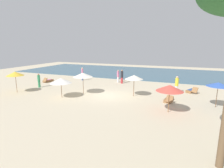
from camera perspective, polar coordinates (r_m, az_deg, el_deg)
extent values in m
plane|color=beige|center=(18.34, -1.35, -3.77)|extent=(60.00, 60.00, 0.00)
cube|color=#3D6075|center=(34.30, 9.84, 3.65)|extent=(48.00, 16.00, 0.06)
cylinder|color=brown|center=(18.01, 7.06, -0.64)|extent=(0.06, 0.06, 2.14)
cone|color=silver|center=(17.83, 7.13, 2.22)|extent=(1.83, 1.83, 0.42)
cylinder|color=brown|center=(18.17, -16.02, -1.30)|extent=(0.05, 0.05, 1.91)
cone|color=white|center=(18.01, -16.17, 1.06)|extent=(2.13, 2.13, 0.48)
cylinder|color=olive|center=(14.26, 17.91, -4.66)|extent=(0.06, 0.06, 2.13)
cone|color=#D84C3F|center=(14.04, 18.14, -1.23)|extent=(2.06, 2.06, 0.48)
cylinder|color=brown|center=(17.02, 30.76, -3.16)|extent=(0.04, 0.04, 2.09)
cone|color=#3359B2|center=(16.82, 31.10, -0.10)|extent=(1.82, 1.82, 0.34)
cylinder|color=brown|center=(19.08, -9.29, 0.15)|extent=(0.04, 0.04, 2.23)
cone|color=silver|center=(18.91, -9.39, 2.93)|extent=(2.09, 2.09, 0.45)
cylinder|color=brown|center=(22.03, -28.55, 0.48)|extent=(0.05, 0.05, 2.27)
cone|color=gold|center=(21.88, -28.81, 2.94)|extent=(1.83, 1.83, 0.45)
cube|color=olive|center=(21.55, 24.20, -2.04)|extent=(1.20, 1.61, 0.28)
cube|color=olive|center=(20.89, 25.18, -1.74)|extent=(0.71, 0.65, 0.56)
cube|color=#2D4C8C|center=(21.52, 24.23, -1.64)|extent=(0.92, 1.17, 0.03)
cube|color=olive|center=(26.86, -19.90, 0.97)|extent=(0.78, 1.56, 0.28)
cube|color=olive|center=(26.25, -20.81, 1.28)|extent=(0.62, 0.54, 0.54)
cube|color=#D17299|center=(26.84, -19.93, 1.29)|extent=(0.63, 1.10, 0.03)
cube|color=olive|center=(17.35, 17.84, -4.84)|extent=(0.83, 1.58, 0.28)
cube|color=olive|center=(16.60, 18.12, -4.55)|extent=(0.63, 0.48, 0.59)
cylinder|color=#338C59|center=(23.65, -22.42, -0.11)|extent=(0.31, 0.31, 0.75)
cylinder|color=#338C59|center=(23.51, -22.57, 1.70)|extent=(0.37, 0.37, 0.78)
sphere|color=#A37556|center=(23.43, -22.67, 2.86)|extent=(0.21, 0.21, 0.21)
cylinder|color=#BF3338|center=(24.24, 3.18, 1.17)|extent=(0.42, 0.42, 0.81)
cylinder|color=#26262D|center=(24.09, 3.21, 3.11)|extent=(0.50, 0.50, 0.85)
sphere|color=#A37556|center=(24.01, 3.22, 4.36)|extent=(0.23, 0.23, 0.23)
cylinder|color=white|center=(24.90, 1.97, 1.42)|extent=(0.39, 0.39, 0.76)
cylinder|color=#D17299|center=(24.76, 1.98, 3.19)|extent=(0.46, 0.46, 0.79)
sphere|color=tan|center=(24.69, 1.99, 4.32)|extent=(0.22, 0.22, 0.22)
cylinder|color=white|center=(20.39, 20.04, -1.69)|extent=(0.41, 0.41, 0.82)
cylinder|color=yellow|center=(20.21, 20.21, 0.60)|extent=(0.49, 0.49, 0.85)
sphere|color=beige|center=(20.12, 20.32, 2.08)|extent=(0.23, 0.23, 0.23)
cylinder|color=#2D4C8C|center=(26.72, -9.49, 2.08)|extent=(0.34, 0.34, 0.83)
cylinder|color=#D17299|center=(26.59, -9.56, 3.88)|extent=(0.40, 0.40, 0.86)
sphere|color=beige|center=(26.52, -9.60, 5.03)|extent=(0.23, 0.23, 0.23)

